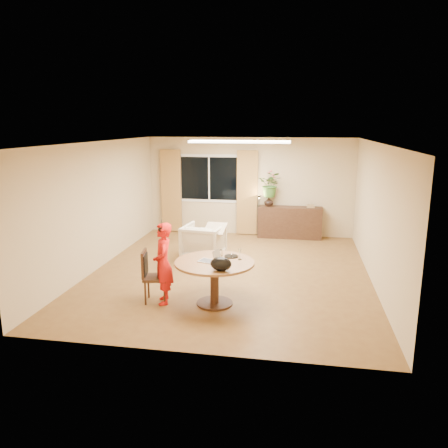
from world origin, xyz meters
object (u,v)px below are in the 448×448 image
dining_table (214,271)px  armchair (204,242)px  dining_chair (156,276)px  child (163,263)px  sideboard (290,222)px

dining_table → armchair: armchair is taller
armchair → dining_chair: bearing=91.1°
dining_table → dining_chair: (-0.99, -0.05, -0.14)m
dining_chair → child: child is taller
child → dining_chair: bearing=-115.7°
dining_table → dining_chair: size_ratio=1.46×
dining_chair → sideboard: size_ratio=0.54×
dining_chair → sideboard: (2.10, 4.69, -0.03)m
dining_chair → child: 0.28m
dining_table → child: bearing=-175.2°
dining_chair → armchair: (0.27, 2.48, -0.06)m
dining_chair → sideboard: 5.14m
armchair → child: bearing=94.4°
child → armchair: size_ratio=1.59×
dining_table → sideboard: sideboard is taller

